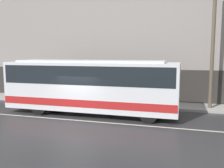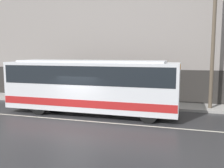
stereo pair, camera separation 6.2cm
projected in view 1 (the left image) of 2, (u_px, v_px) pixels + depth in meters
The scene contains 6 objects.
ground_plane at pixel (75, 120), 14.44m from camera, with size 60.00×60.00×0.00m, color #2D2D30.
sidewalk at pixel (103, 102), 19.40m from camera, with size 60.00×2.41×0.17m.
building_facade at pixel (108, 38), 20.08m from camera, with size 60.00×0.35×10.48m.
lane_stripe at pixel (75, 120), 14.44m from camera, with size 54.00×0.14×0.01m.
transit_bus at pixel (91, 84), 15.76m from camera, with size 10.91×2.61×3.41m.
utility_pole_near at pixel (213, 44), 16.39m from camera, with size 0.24×0.24×8.61m.
Camera 1 is at (6.00, -12.92, 3.85)m, focal length 40.00 mm.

